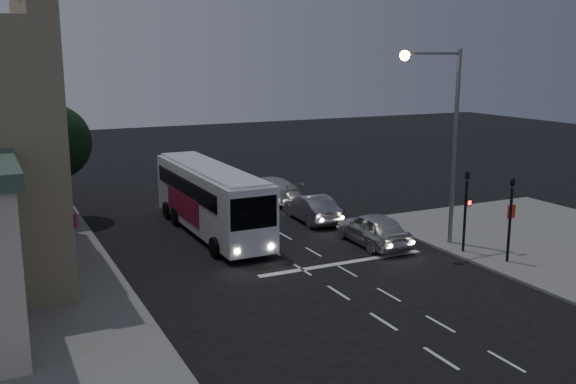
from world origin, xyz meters
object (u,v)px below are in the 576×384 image
car_sedan_a (311,208)px  streetlight (445,125)px  traffic_signal_main (466,202)px  traffic_signal_side (511,210)px  regulatory_sign (510,221)px  street_tree (53,139)px  tour_bus (210,197)px  car_sedan_b (267,189)px  car_suv (373,229)px

car_sedan_a → streetlight: size_ratio=0.50×
traffic_signal_main → streetlight: (-0.26, 1.42, 3.31)m
traffic_signal_side → regulatory_sign: traffic_signal_side is taller
car_sedan_a → traffic_signal_main: bearing=116.0°
regulatory_sign → street_tree: street_tree is taller
regulatory_sign → street_tree: 23.40m
tour_bus → regulatory_sign: size_ratio=5.10×
traffic_signal_main → traffic_signal_side: 2.10m
car_sedan_a → tour_bus: bearing=2.7°
car_sedan_b → streetlight: (3.32, -12.37, 4.97)m
streetlight → car_suv: bearing=149.0°
street_tree → streetlight: bearing=-39.5°
car_sedan_b → traffic_signal_side: bearing=94.9°
car_sedan_a → traffic_signal_side: bearing=115.4°
tour_bus → car_suv: (6.22, -5.31, -1.07)m
tour_bus → car_sedan_a: 5.81m
car_sedan_b → traffic_signal_main: traffic_signal_main is taller
car_sedan_a → streetlight: streetlight is taller
car_sedan_b → regulatory_sign: size_ratio=2.40×
tour_bus → car_sedan_a: tour_bus is taller
car_suv → traffic_signal_side: 6.38m
traffic_signal_main → tour_bus: bearing=137.6°
tour_bus → traffic_signal_side: bearing=-46.7°
traffic_signal_side → regulatory_sign: 1.61m
car_suv → streetlight: size_ratio=0.51×
car_sedan_a → car_suv: bearing=99.1°
car_suv → car_sedan_b: 10.79m
traffic_signal_main → car_suv: bearing=134.0°
car_sedan_a → traffic_signal_main: traffic_signal_main is taller
regulatory_sign → street_tree: (-17.51, 15.26, 2.90)m
traffic_signal_main → streetlight: streetlight is taller
traffic_signal_side → streetlight: (-0.96, 3.40, 3.31)m
car_suv → regulatory_sign: size_ratio=2.10×
car_sedan_a → traffic_signal_side: 11.17m
streetlight → traffic_signal_main: bearing=-79.8°
traffic_signal_side → tour_bus: bearing=133.6°
car_suv → regulatory_sign: 6.18m
traffic_signal_main → street_tree: 21.38m
car_suv → traffic_signal_main: 4.51m
traffic_signal_main → car_sedan_b: bearing=104.5°
car_sedan_b → traffic_signal_main: (3.58, -13.79, 1.66)m
tour_bus → traffic_signal_main: bearing=-42.7°
street_tree → car_suv: bearing=-41.0°
traffic_signal_side → car_sedan_a: bearing=112.0°
car_suv → car_sedan_a: (-0.52, 5.24, -0.05)m
car_suv → streetlight: streetlight is taller
streetlight → car_sedan_a: bearing=115.0°
car_suv → streetlight: 5.84m
traffic_signal_main → street_tree: street_tree is taller
car_sedan_b → regulatory_sign: regulatory_sign is taller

